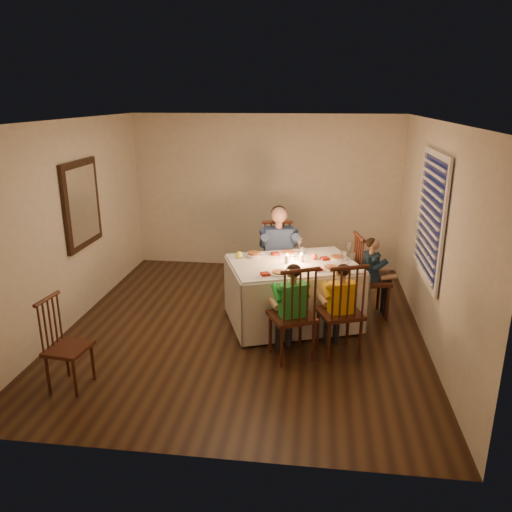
# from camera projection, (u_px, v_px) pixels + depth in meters

# --- Properties ---
(ground) EXTENTS (5.00, 5.00, 0.00)m
(ground) POSITION_uv_depth(u_px,v_px,m) (245.00, 326.00, 6.51)
(ground) COLOR black
(ground) RESTS_ON ground
(wall_left) EXTENTS (0.02, 5.00, 2.60)m
(wall_left) POSITION_uv_depth(u_px,v_px,m) (70.00, 224.00, 6.38)
(wall_left) COLOR beige
(wall_left) RESTS_ON ground
(wall_right) EXTENTS (0.02, 5.00, 2.60)m
(wall_right) POSITION_uv_depth(u_px,v_px,m) (434.00, 236.00, 5.84)
(wall_right) COLOR beige
(wall_right) RESTS_ON ground
(wall_back) EXTENTS (4.50, 0.02, 2.60)m
(wall_back) POSITION_uv_depth(u_px,v_px,m) (266.00, 193.00, 8.47)
(wall_back) COLOR beige
(wall_back) RESTS_ON ground
(ceiling) EXTENTS (5.00, 5.00, 0.00)m
(ceiling) POSITION_uv_depth(u_px,v_px,m) (243.00, 120.00, 5.72)
(ceiling) COLOR white
(ceiling) RESTS_ON wall_back
(dining_table) EXTENTS (1.91, 1.64, 0.81)m
(dining_table) POSITION_uv_depth(u_px,v_px,m) (293.00, 280.00, 6.44)
(dining_table) COLOR silver
(dining_table) RESTS_ON ground
(chair_adult) EXTENTS (0.55, 0.53, 1.14)m
(chair_adult) POSITION_uv_depth(u_px,v_px,m) (278.00, 298.00, 7.40)
(chair_adult) COLOR #37150F
(chair_adult) RESTS_ON ground
(chair_near_left) EXTENTS (0.62, 0.61, 1.14)m
(chair_near_left) POSITION_uv_depth(u_px,v_px,m) (291.00, 356.00, 5.76)
(chair_near_left) COLOR #37150F
(chair_near_left) RESTS_ON ground
(chair_near_right) EXTENTS (0.60, 0.58, 1.14)m
(chair_near_right) POSITION_uv_depth(u_px,v_px,m) (338.00, 352.00, 5.85)
(chair_near_right) COLOR #37150F
(chair_near_right) RESTS_ON ground
(chair_end) EXTENTS (0.53, 0.55, 1.14)m
(chair_end) POSITION_uv_depth(u_px,v_px,m) (369.00, 315.00, 6.85)
(chair_end) COLOR #37150F
(chair_end) RESTS_ON ground
(chair_extra) EXTENTS (0.43, 0.44, 0.98)m
(chair_extra) POSITION_uv_depth(u_px,v_px,m) (73.00, 386.00, 5.17)
(chair_extra) COLOR #37150F
(chair_extra) RESTS_ON ground
(adult) EXTENTS (0.62, 0.59, 1.39)m
(adult) POSITION_uv_depth(u_px,v_px,m) (278.00, 298.00, 7.40)
(adult) COLOR navy
(adult) RESTS_ON ground
(child_green) EXTENTS (0.51, 0.50, 1.14)m
(child_green) POSITION_uv_depth(u_px,v_px,m) (291.00, 356.00, 5.76)
(child_green) COLOR green
(child_green) RESTS_ON ground
(child_yellow) EXTENTS (0.47, 0.45, 1.11)m
(child_yellow) POSITION_uv_depth(u_px,v_px,m) (338.00, 352.00, 5.85)
(child_yellow) COLOR yellow
(child_yellow) RESTS_ON ground
(child_teal) EXTENTS (0.41, 0.43, 1.10)m
(child_teal) POSITION_uv_depth(u_px,v_px,m) (369.00, 315.00, 6.85)
(child_teal) COLOR #192C3E
(child_teal) RESTS_ON ground
(setting_adult) EXTENTS (0.33, 0.33, 0.02)m
(setting_adult) POSITION_uv_depth(u_px,v_px,m) (288.00, 253.00, 6.72)
(setting_adult) COLOR white
(setting_adult) RESTS_ON dining_table
(setting_green) EXTENTS (0.33, 0.33, 0.02)m
(setting_green) POSITION_uv_depth(u_px,v_px,m) (280.00, 273.00, 5.95)
(setting_green) COLOR white
(setting_green) RESTS_ON dining_table
(setting_yellow) EXTENTS (0.33, 0.33, 0.02)m
(setting_yellow) POSITION_uv_depth(u_px,v_px,m) (331.00, 268.00, 6.12)
(setting_yellow) COLOR white
(setting_yellow) RESTS_ON dining_table
(setting_teal) EXTENTS (0.33, 0.33, 0.02)m
(setting_teal) POSITION_uv_depth(u_px,v_px,m) (338.00, 258.00, 6.52)
(setting_teal) COLOR white
(setting_teal) RESTS_ON dining_table
(candle_left) EXTENTS (0.06, 0.06, 0.10)m
(candle_left) POSITION_uv_depth(u_px,v_px,m) (287.00, 259.00, 6.34)
(candle_left) COLOR white
(candle_left) RESTS_ON dining_table
(candle_right) EXTENTS (0.06, 0.06, 0.10)m
(candle_right) POSITION_uv_depth(u_px,v_px,m) (301.00, 258.00, 6.38)
(candle_right) COLOR white
(candle_right) RESTS_ON dining_table
(squash) EXTENTS (0.09, 0.09, 0.09)m
(squash) POSITION_uv_depth(u_px,v_px,m) (239.00, 255.00, 6.53)
(squash) COLOR #FFFA43
(squash) RESTS_ON dining_table
(orange_fruit) EXTENTS (0.08, 0.08, 0.08)m
(orange_fruit) POSITION_uv_depth(u_px,v_px,m) (314.00, 257.00, 6.47)
(orange_fruit) COLOR #FF5B15
(orange_fruit) RESTS_ON dining_table
(serving_bowl) EXTENTS (0.23, 0.23, 0.05)m
(serving_bowl) POSITION_uv_depth(u_px,v_px,m) (254.00, 255.00, 6.57)
(serving_bowl) COLOR white
(serving_bowl) RESTS_ON dining_table
(wall_mirror) EXTENTS (0.06, 0.95, 1.15)m
(wall_mirror) POSITION_uv_depth(u_px,v_px,m) (82.00, 204.00, 6.60)
(wall_mirror) COLOR black
(wall_mirror) RESTS_ON wall_left
(window_blinds) EXTENTS (0.07, 1.34, 1.54)m
(window_blinds) POSITION_uv_depth(u_px,v_px,m) (430.00, 217.00, 5.88)
(window_blinds) COLOR #0D1237
(window_blinds) RESTS_ON wall_right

